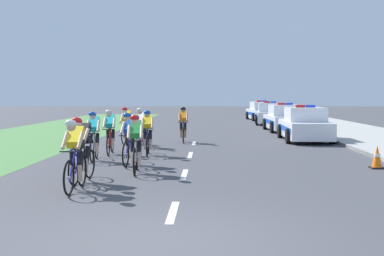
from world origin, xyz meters
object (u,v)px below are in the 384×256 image
at_px(cyclist_fourth, 130,138).
at_px(cyclist_tenth, 183,124).
at_px(cyclist_third, 136,143).
at_px(cyclist_fifth, 94,135).
at_px(police_car_furthest, 261,112).
at_px(police_car_second, 285,119).
at_px(traffic_cone_mid, 377,157).
at_px(cyclist_seventh, 148,132).
at_px(cyclist_eighth, 141,127).
at_px(cyclist_ninth, 127,125).
at_px(police_car_nearest, 305,125).
at_px(cyclist_lead, 75,154).
at_px(cyclist_second, 82,148).
at_px(police_car_third, 270,114).
at_px(cyclist_sixth, 110,131).

relative_size(cyclist_fourth, cyclist_tenth, 1.00).
relative_size(cyclist_third, cyclist_fifth, 1.00).
bearing_deg(police_car_furthest, cyclist_tenth, -106.08).
bearing_deg(police_car_second, traffic_cone_mid, -88.36).
bearing_deg(traffic_cone_mid, police_car_furthest, 90.88).
distance_m(cyclist_seventh, cyclist_eighth, 2.65).
bearing_deg(cyclist_third, cyclist_fifth, 125.43).
relative_size(cyclist_ninth, traffic_cone_mid, 2.69).
distance_m(police_car_nearest, police_car_furthest, 17.58).
relative_size(cyclist_lead, cyclist_third, 1.00).
height_order(cyclist_seventh, police_car_furthest, police_car_furthest).
xyz_separation_m(cyclist_eighth, cyclist_tenth, (1.52, 1.89, 0.00)).
relative_size(cyclist_third, cyclist_tenth, 1.00).
relative_size(cyclist_fifth, cyclist_eighth, 1.00).
xyz_separation_m(cyclist_ninth, police_car_second, (7.68, 7.17, -0.11)).
height_order(cyclist_fifth, police_car_second, police_car_second).
xyz_separation_m(cyclist_eighth, police_car_nearest, (6.87, 2.85, -0.11)).
distance_m(police_car_furthest, traffic_cone_mid, 25.70).
xyz_separation_m(cyclist_ninth, traffic_cone_mid, (8.07, -6.61, -0.48)).
bearing_deg(cyclist_lead, traffic_cone_mid, 24.49).
xyz_separation_m(police_car_second, police_car_furthest, (0.00, 11.92, 0.00)).
distance_m(cyclist_third, cyclist_eighth, 6.33).
bearing_deg(cyclist_eighth, cyclist_second, -92.54).
distance_m(cyclist_second, cyclist_ninth, 8.96).
bearing_deg(cyclist_second, police_car_third, 72.33).
height_order(cyclist_lead, cyclist_fourth, same).
relative_size(cyclist_sixth, cyclist_seventh, 1.00).
distance_m(police_car_nearest, traffic_cone_mid, 8.13).
bearing_deg(cyclist_third, traffic_cone_mid, 8.92).
relative_size(cyclist_second, police_car_second, 0.39).
distance_m(police_car_nearest, police_car_second, 5.66).
relative_size(cyclist_second, police_car_third, 0.38).
bearing_deg(cyclist_fifth, cyclist_lead, -81.27).
distance_m(police_car_nearest, police_car_third, 12.16).
distance_m(cyclist_third, cyclist_fifth, 2.83).
xyz_separation_m(cyclist_second, cyclist_fifth, (-0.58, 3.62, 0.00)).
xyz_separation_m(cyclist_fourth, cyclist_sixth, (-1.08, 2.49, 0.00)).
relative_size(cyclist_lead, police_car_third, 0.38).
xyz_separation_m(cyclist_fifth, police_car_furthest, (7.78, 24.41, -0.11)).
relative_size(cyclist_second, cyclist_eighth, 1.00).
relative_size(cyclist_seventh, cyclist_eighth, 1.00).
bearing_deg(police_car_nearest, police_car_third, 90.00).
bearing_deg(police_car_nearest, cyclist_second, -124.59).
distance_m(cyclist_second, police_car_furthest, 28.94).
distance_m(cyclist_third, police_car_third, 22.16).
distance_m(cyclist_seventh, traffic_cone_mid, 7.22).
bearing_deg(police_car_second, cyclist_third, -112.54).
bearing_deg(cyclist_tenth, police_car_furthest, 73.92).
xyz_separation_m(cyclist_tenth, police_car_second, (5.34, 6.62, -0.11)).
bearing_deg(police_car_furthest, police_car_third, -90.03).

